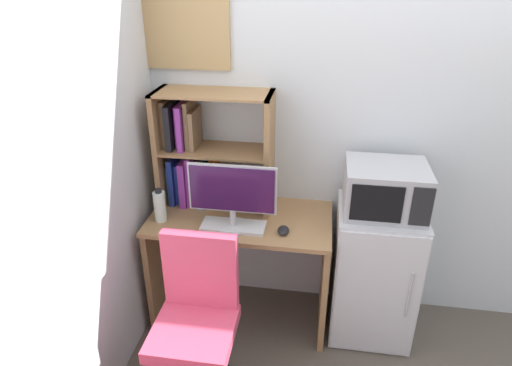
{
  "coord_description": "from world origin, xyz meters",
  "views": [
    {
      "loc": [
        -0.54,
        -2.58,
        2.13
      ],
      "look_at": [
        -0.9,
        -0.32,
        1.02
      ],
      "focal_mm": 31.03,
      "sensor_mm": 36.0,
      "label": 1
    }
  ],
  "objects": [
    {
      "name": "wall_back",
      "position": [
        0.4,
        0.02,
        1.3
      ],
      "size": [
        6.4,
        0.04,
        2.6
      ],
      "primitive_type": "cube",
      "color": "silver",
      "rests_on": "ground_plane"
    },
    {
      "name": "desk",
      "position": [
        -1.0,
        -0.29,
        0.52
      ],
      "size": [
        1.11,
        0.58,
        0.77
      ],
      "color": "#997047",
      "rests_on": "ground_plane"
    },
    {
      "name": "hutch_bookshelf",
      "position": [
        -1.28,
        -0.13,
        1.1
      ],
      "size": [
        0.7,
        0.3,
        0.73
      ],
      "color": "#997047",
      "rests_on": "desk"
    },
    {
      "name": "monitor",
      "position": [
        -1.02,
        -0.42,
        0.99
      ],
      "size": [
        0.51,
        0.2,
        0.4
      ],
      "color": "#B7B7BC",
      "rests_on": "desk"
    },
    {
      "name": "keyboard",
      "position": [
        -1.02,
        -0.42,
        0.78
      ],
      "size": [
        0.37,
        0.15,
        0.02
      ],
      "primitive_type": "cube",
      "color": "silver",
      "rests_on": "desk"
    },
    {
      "name": "computer_mouse",
      "position": [
        -0.72,
        -0.43,
        0.78
      ],
      "size": [
        0.07,
        0.1,
        0.03
      ],
      "primitive_type": "ellipsoid",
      "color": "black",
      "rests_on": "desk"
    },
    {
      "name": "water_bottle",
      "position": [
        -1.46,
        -0.4,
        0.86
      ],
      "size": [
        0.07,
        0.07,
        0.21
      ],
      "color": "silver",
      "rests_on": "desk"
    },
    {
      "name": "mini_fridge",
      "position": [
        -0.17,
        -0.27,
        0.44
      ],
      "size": [
        0.49,
        0.5,
        0.88
      ],
      "color": "silver",
      "rests_on": "ground_plane"
    },
    {
      "name": "microwave",
      "position": [
        -0.17,
        -0.27,
        1.01
      ],
      "size": [
        0.45,
        0.39,
        0.28
      ],
      "color": "#ADADB2",
      "rests_on": "mini_fridge"
    },
    {
      "name": "desk_chair",
      "position": [
        -1.12,
        -0.91,
        0.42
      ],
      "size": [
        0.47,
        0.47,
        0.94
      ],
      "color": "black",
      "rests_on": "ground_plane"
    },
    {
      "name": "wall_corkboard",
      "position": [
        -1.41,
        -0.01,
        1.81
      ],
      "size": [
        0.63,
        0.02,
        0.43
      ],
      "primitive_type": "cube",
      "color": "tan"
    }
  ]
}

